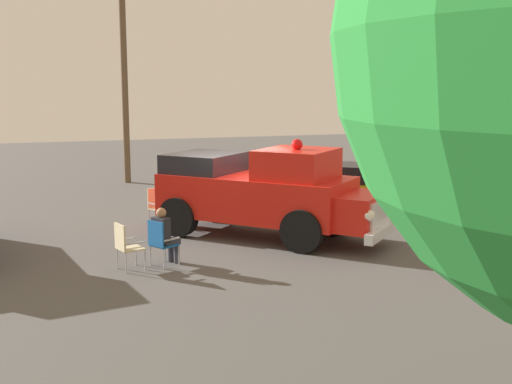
% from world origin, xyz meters
% --- Properties ---
extents(ground_plane, '(60.00, 60.00, 0.00)m').
position_xyz_m(ground_plane, '(0.00, 0.00, 0.00)').
color(ground_plane, '#514F4C').
extents(vintage_fire_truck, '(5.68, 5.80, 2.59)m').
position_xyz_m(vintage_fire_truck, '(0.61, -0.67, 1.20)').
color(vintage_fire_truck, black).
rests_on(vintage_fire_truck, ground).
extents(classic_hot_rod, '(4.66, 3.95, 1.46)m').
position_xyz_m(classic_hot_rod, '(4.96, 1.40, 0.75)').
color(classic_hot_rod, black).
rests_on(classic_hot_rod, ground).
extents(lawn_chair_near_truck, '(0.68, 0.67, 1.02)m').
position_xyz_m(lawn_chair_near_truck, '(-2.44, -2.54, 0.59)').
color(lawn_chair_near_truck, '#B7BABF').
rests_on(lawn_chair_near_truck, ground).
extents(lawn_chair_by_car, '(0.62, 0.62, 1.02)m').
position_xyz_m(lawn_chair_by_car, '(-3.19, -2.61, 0.59)').
color(lawn_chair_by_car, '#B7BABF').
rests_on(lawn_chair_by_car, ground).
extents(lawn_chair_spare, '(0.67, 0.67, 1.02)m').
position_xyz_m(lawn_chair_spare, '(-1.73, 1.79, 0.59)').
color(lawn_chair_spare, '#B7BABF').
rests_on(lawn_chair_spare, ground).
extents(spectator_seated, '(0.65, 0.59, 1.29)m').
position_xyz_m(spectator_seated, '(-2.33, -2.47, 0.70)').
color(spectator_seated, '#383842').
rests_on(spectator_seated, ground).
extents(spectator_standing, '(0.36, 0.64, 1.68)m').
position_xyz_m(spectator_standing, '(3.49, -4.74, 0.96)').
color(spectator_standing, '#2D334C').
rests_on(spectator_standing, ground).
extents(utility_pole, '(0.92, 1.55, 7.96)m').
position_xyz_m(utility_pole, '(-1.48, 9.97, 4.13)').
color(utility_pole, brown).
rests_on(utility_pole, ground).
extents(traffic_cone, '(0.40, 0.40, 0.64)m').
position_xyz_m(traffic_cone, '(1.44, 3.28, 0.31)').
color(traffic_cone, orange).
rests_on(traffic_cone, ground).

